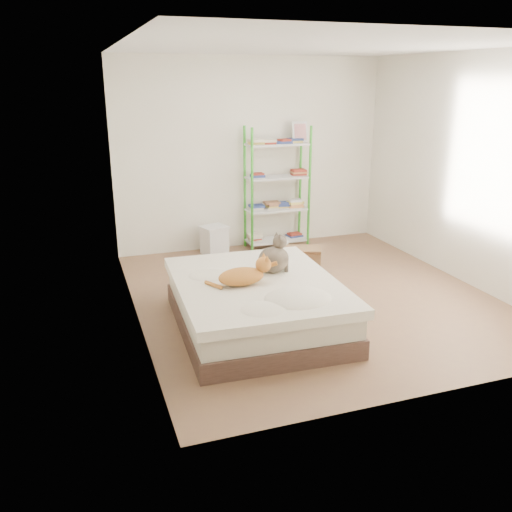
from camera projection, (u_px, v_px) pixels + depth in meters
name	position (u px, v px, depth m)	size (l,w,h in m)	color
room	(316.00, 180.00, 5.61)	(3.81, 4.21, 2.61)	#8E6946
bed	(256.00, 304.00, 5.20)	(1.57, 1.93, 0.48)	brown
orange_cat	(241.00, 274.00, 4.99)	(0.52, 0.28, 0.21)	#C8692E
grey_cat	(274.00, 254.00, 5.30)	(0.28, 0.33, 0.38)	gray
shelf_unit	(277.00, 187.00, 7.53)	(0.90, 0.36, 1.74)	green
cardboard_box	(301.00, 261.00, 6.65)	(0.57, 0.59, 0.38)	#9A6B42
white_bin	(214.00, 240.00, 7.42)	(0.41, 0.39, 0.39)	white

